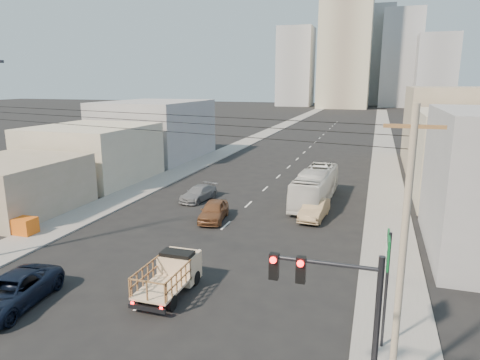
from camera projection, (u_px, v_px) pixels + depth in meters
The scene contains 25 objects.
ground at pixel (122, 322), 19.39m from camera, with size 420.00×420.00×0.00m, color black.
sidewalk_left at pixel (263, 134), 87.83m from camera, with size 3.50×180.00×0.12m, color gray.
sidewalk_right at pixel (384, 139), 80.84m from camera, with size 3.50×180.00×0.12m, color gray.
lane_dashes at pixel (307, 150), 68.57m from camera, with size 0.15×104.00×0.01m.
flatbed_pickup at pixel (170, 273), 21.85m from camera, with size 1.95×4.41×1.90m.
navy_pickup at pixel (11, 292), 20.53m from camera, with size 2.54×5.50×1.53m, color black.
city_bus at pixel (315, 186), 38.24m from camera, with size 2.53×10.79×3.01m, color silver.
sedan_brown at pixel (214, 211), 33.48m from camera, with size 1.81×4.51×1.54m, color brown.
sedan_tan at pixel (314, 209), 33.83m from camera, with size 1.64×4.70×1.55m, color #A2855F.
sedan_grey at pixel (198, 193), 39.13m from camera, with size 1.84×4.52×1.31m, color slate.
traffic_signal at pixel (340, 314), 12.31m from camera, with size 3.23×0.35×6.00m.
green_sign at pixel (387, 263), 16.62m from camera, with size 0.18×1.60×5.00m.
utility_pole at pixel (403, 253), 13.88m from camera, with size 1.80×0.24×10.00m.
overhead_wires at pixel (129, 120), 18.77m from camera, with size 23.01×5.02×0.72m.
crate_stack at pixel (23, 226), 30.24m from camera, with size 1.80×1.20×1.14m.
bldg_right_mid at pixel (480, 157), 38.68m from camera, with size 11.00×14.00×8.00m, color #B8AE94.
bldg_right_far at pixel (458, 128), 53.15m from camera, with size 12.00×16.00×10.00m, color gray.
bldg_left_near at pixel (13, 186), 35.38m from camera, with size 9.00×10.00×4.40m, color gray.
bldg_left_mid at pixel (92, 153), 46.63m from camera, with size 11.00×12.00×6.00m, color #B8AE94.
bldg_left_far at pixel (155, 130), 60.48m from camera, with size 12.00×16.00×8.00m, color gray.
high_rise_tower at pixel (346, 32), 171.61m from camera, with size 20.00×20.00×60.00m, color tan.
midrise_ne at pixel (401, 59), 181.24m from camera, with size 16.00×16.00×40.00m, color #999DA2.
midrise_nw at pixel (296, 67), 190.35m from camera, with size 15.00×15.00×34.00m, color #999DA2.
midrise_back at pixel (372, 57), 198.28m from camera, with size 18.00×18.00×44.00m, color gray.
midrise_east at pixel (436, 73), 160.46m from camera, with size 14.00×14.00×28.00m, color #999DA2.
Camera 1 is at (10.42, -14.98, 10.62)m, focal length 32.00 mm.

